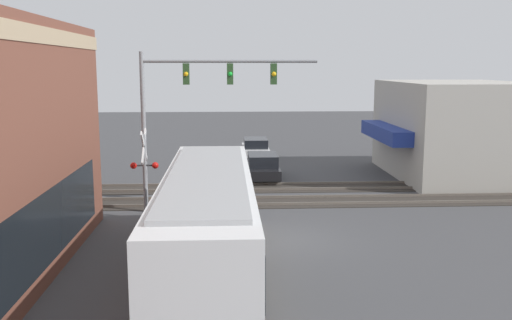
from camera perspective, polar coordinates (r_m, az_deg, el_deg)
The scene contains 10 objects.
ground_plane at distance 21.43m, azimuth 3.16°, elevation -8.01°, with size 120.00×120.00×0.00m, color #424244.
shop_building at distance 35.06m, azimuth 19.19°, elevation 2.90°, with size 9.90×8.23×5.51m.
city_bus at distance 17.02m, azimuth -4.83°, elevation -6.16°, with size 12.45×2.59×3.35m.
traffic_signal_gantry at distance 24.88m, azimuth -6.02°, elevation 6.59°, with size 0.42×7.63×7.01m.
crossing_signal at distance 24.24m, azimuth -11.09°, elevation -0.54°, with size 1.41×1.18×3.81m.
rail_track_near at distance 27.18m, azimuth 1.82°, elevation -4.17°, with size 2.60×60.00×0.15m.
rail_track_far at distance 30.29m, azimuth 1.32°, elevation -2.75°, with size 2.60×60.00×0.15m.
parked_car_black at distance 32.57m, azimuth 0.65°, elevation -0.72°, with size 4.40×1.82×1.46m.
parked_car_white at distance 40.34m, azimuth -0.05°, elevation 1.18°, with size 4.34×1.82×1.35m.
pedestrian_at_crossing at distance 23.59m, azimuth -7.45°, elevation -4.16°, with size 0.34×0.34×1.77m.
Camera 1 is at (-20.32, 2.22, 6.41)m, focal length 40.00 mm.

